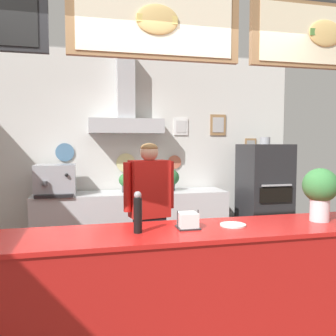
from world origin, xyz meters
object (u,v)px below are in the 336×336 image
(basil_vase, at_px, (320,191))
(potted_rosemary, at_px, (126,181))
(pizza_oven, at_px, (264,200))
(condiment_plate, at_px, (233,225))
(shop_worker, at_px, (149,214))
(pepper_grinder, at_px, (138,212))
(potted_sage, at_px, (170,178))
(espresso_machine, at_px, (55,180))
(napkin_holder, at_px, (188,221))

(basil_vase, bearing_deg, potted_rosemary, 116.91)
(pizza_oven, relative_size, condiment_plate, 8.98)
(pizza_oven, height_order, condiment_plate, pizza_oven)
(shop_worker, distance_m, pepper_grinder, 1.35)
(potted_sage, relative_size, pepper_grinder, 1.09)
(espresso_machine, relative_size, condiment_plate, 2.76)
(potted_sage, xyz_separation_m, napkin_holder, (-0.45, -2.39, -0.05))
(potted_sage, height_order, pepper_grinder, pepper_grinder)
(potted_sage, distance_m, condiment_plate, 2.40)
(pepper_grinder, bearing_deg, napkin_holder, 7.16)
(pizza_oven, xyz_separation_m, basil_vase, (-0.70, -2.14, 0.45))
(shop_worker, height_order, pepper_grinder, shop_worker)
(espresso_machine, height_order, basil_vase, basil_vase)
(potted_rosemary, bearing_deg, pepper_grinder, -94.65)
(napkin_holder, bearing_deg, pizza_oven, 50.54)
(pepper_grinder, xyz_separation_m, condiment_plate, (0.70, 0.04, -0.13))
(potted_rosemary, distance_m, potted_sage, 0.61)
(espresso_machine, bearing_deg, potted_rosemary, 1.47)
(espresso_machine, distance_m, basil_vase, 3.19)
(potted_sage, bearing_deg, condiment_plate, -92.50)
(potted_rosemary, bearing_deg, espresso_machine, -178.53)
(potted_rosemary, xyz_separation_m, napkin_holder, (0.16, -2.38, -0.03))
(espresso_machine, distance_m, napkin_holder, 2.59)
(pizza_oven, bearing_deg, condiment_plate, -123.49)
(pizza_oven, bearing_deg, pepper_grinder, -134.20)
(condiment_plate, bearing_deg, napkin_holder, 179.41)
(espresso_machine, height_order, potted_sage, espresso_machine)
(potted_rosemary, relative_size, pepper_grinder, 0.93)
(potted_rosemary, height_order, basil_vase, basil_vase)
(napkin_holder, distance_m, condiment_plate, 0.34)
(basil_vase, bearing_deg, potted_sage, 104.12)
(pizza_oven, height_order, espresso_machine, pizza_oven)
(shop_worker, bearing_deg, potted_rosemary, -96.13)
(condiment_plate, bearing_deg, pepper_grinder, -176.59)
(potted_rosemary, distance_m, napkin_holder, 2.39)
(shop_worker, distance_m, potted_sage, 1.28)
(basil_vase, bearing_deg, shop_worker, 131.41)
(potted_rosemary, distance_m, condiment_plate, 2.44)
(pizza_oven, xyz_separation_m, potted_sage, (-1.30, 0.27, 0.31))
(shop_worker, xyz_separation_m, espresso_machine, (-1.03, 1.12, 0.27))
(potted_rosemary, relative_size, condiment_plate, 1.39)
(potted_rosemary, relative_size, napkin_holder, 1.64)
(pepper_grinder, bearing_deg, pizza_oven, 45.80)
(shop_worker, relative_size, napkin_holder, 10.08)
(shop_worker, bearing_deg, napkin_holder, 80.81)
(potted_rosemary, bearing_deg, napkin_holder, -86.06)
(pepper_grinder, distance_m, basil_vase, 1.42)
(potted_sage, relative_size, condiment_plate, 1.62)
(shop_worker, height_order, napkin_holder, shop_worker)
(espresso_machine, height_order, condiment_plate, espresso_machine)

